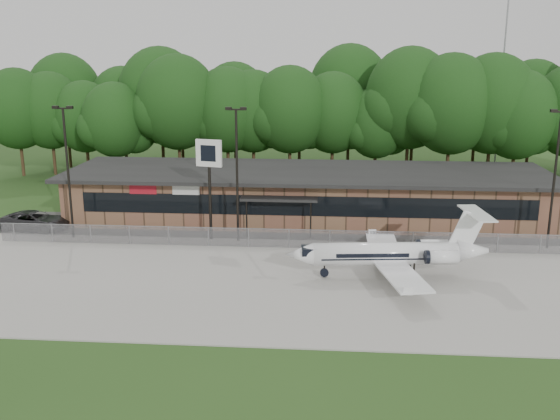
# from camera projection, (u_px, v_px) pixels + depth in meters

# --- Properties ---
(ground) EXTENTS (160.00, 160.00, 0.00)m
(ground) POSITION_uv_depth(u_px,v_px,m) (290.00, 340.00, 31.45)
(ground) COLOR #284B1A
(ground) RESTS_ON ground
(apron) EXTENTS (64.00, 18.00, 0.08)m
(apron) POSITION_uv_depth(u_px,v_px,m) (298.00, 283.00, 39.17)
(apron) COLOR #9E9B93
(apron) RESTS_ON ground
(parking_lot) EXTENTS (50.00, 9.00, 0.06)m
(parking_lot) POSITION_uv_depth(u_px,v_px,m) (305.00, 232.00, 50.29)
(parking_lot) COLOR #383835
(parking_lot) RESTS_ON ground
(terminal) EXTENTS (41.00, 11.65, 4.30)m
(terminal) POSITION_uv_depth(u_px,v_px,m) (307.00, 194.00, 54.05)
(terminal) COLOR brown
(terminal) RESTS_ON ground
(fence) EXTENTS (46.00, 0.04, 1.52)m
(fence) POSITION_uv_depth(u_px,v_px,m) (303.00, 239.00, 45.75)
(fence) COLOR gray
(fence) RESTS_ON ground
(treeline) EXTENTS (72.00, 12.00, 15.00)m
(treeline) POSITION_uv_depth(u_px,v_px,m) (314.00, 112.00, 70.18)
(treeline) COLOR #143711
(treeline) RESTS_ON ground
(radio_mast) EXTENTS (0.20, 0.20, 25.00)m
(radio_mast) POSITION_uv_depth(u_px,v_px,m) (503.00, 66.00, 73.07)
(radio_mast) COLOR gray
(radio_mast) RESTS_ON ground
(light_pole_left) EXTENTS (1.55, 0.30, 10.23)m
(light_pole_left) POSITION_uv_depth(u_px,v_px,m) (67.00, 162.00, 47.29)
(light_pole_left) COLOR black
(light_pole_left) RESTS_ON ground
(light_pole_mid) EXTENTS (1.55, 0.30, 10.23)m
(light_pole_mid) POSITION_uv_depth(u_px,v_px,m) (237.00, 165.00, 46.30)
(light_pole_mid) COLOR black
(light_pole_mid) RESTS_ON ground
(light_pole_right) EXTENTS (1.55, 0.30, 10.23)m
(light_pole_right) POSITION_uv_depth(u_px,v_px,m) (555.00, 169.00, 44.55)
(light_pole_right) COLOR black
(light_pole_right) RESTS_ON ground
(business_jet) EXTENTS (13.14, 11.74, 4.42)m
(business_jet) POSITION_uv_depth(u_px,v_px,m) (392.00, 254.00, 39.73)
(business_jet) COLOR white
(business_jet) RESTS_ON ground
(suv) EXTENTS (5.83, 3.17, 1.55)m
(suv) POSITION_uv_depth(u_px,v_px,m) (35.00, 221.00, 50.72)
(suv) COLOR #2C2C2E
(suv) RESTS_ON ground
(pole_sign) EXTENTS (2.04, 0.71, 7.79)m
(pole_sign) POSITION_uv_depth(u_px,v_px,m) (209.00, 164.00, 46.75)
(pole_sign) COLOR black
(pole_sign) RESTS_ON ground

